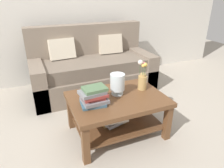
{
  "coord_description": "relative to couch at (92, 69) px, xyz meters",
  "views": [
    {
      "loc": [
        -0.87,
        -2.14,
        1.57
      ],
      "look_at": [
        -0.01,
        -0.13,
        0.58
      ],
      "focal_mm": 33.25,
      "sensor_mm": 36.0,
      "label": 1
    }
  ],
  "objects": [
    {
      "name": "back_wall",
      "position": [
        -0.1,
        0.66,
        0.99
      ],
      "size": [
        6.4,
        0.12,
        2.7
      ],
      "primitive_type": "cube",
      "color": "beige",
      "rests_on": "ground"
    },
    {
      "name": "book_stack_main",
      "position": [
        -0.4,
        -1.32,
        0.21
      ],
      "size": [
        0.29,
        0.23,
        0.19
      ],
      "color": "#3D6075",
      "rests_on": "coffee_table"
    },
    {
      "name": "coffee_table",
      "position": [
        -0.12,
        -1.27,
        -0.03
      ],
      "size": [
        1.06,
        0.75,
        0.48
      ],
      "color": "brown",
      "rests_on": "ground"
    },
    {
      "name": "ground_plane",
      "position": [
        -0.1,
        -0.99,
        -0.36
      ],
      "size": [
        10.0,
        10.0,
        0.0
      ],
      "primitive_type": "plane",
      "color": "#ADA393"
    },
    {
      "name": "couch",
      "position": [
        0.0,
        0.0,
        0.0
      ],
      "size": [
        1.96,
        0.9,
        1.06
      ],
      "color": "#7A6B5B",
      "rests_on": "ground"
    },
    {
      "name": "glass_hurricane_vase",
      "position": [
        -0.08,
        -1.2,
        0.26
      ],
      "size": [
        0.17,
        0.17,
        0.25
      ],
      "color": "silver",
      "rests_on": "coffee_table"
    },
    {
      "name": "flower_pitcher",
      "position": [
        0.25,
        -1.19,
        0.26
      ],
      "size": [
        0.12,
        0.11,
        0.37
      ],
      "color": "tan",
      "rests_on": "coffee_table"
    }
  ]
}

